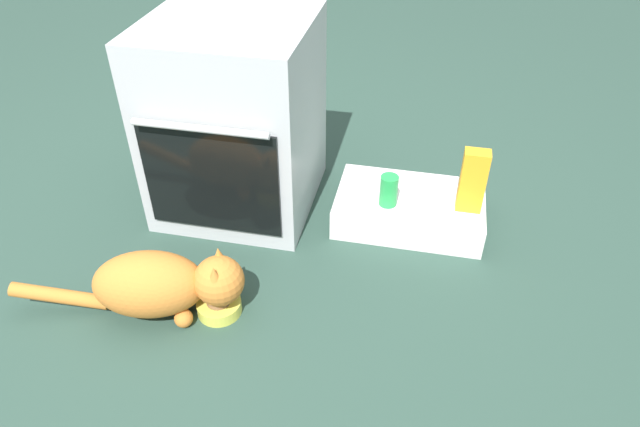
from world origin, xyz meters
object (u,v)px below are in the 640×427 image
at_px(cat, 162,284).
at_px(oven, 236,119).
at_px(pantry_cabinet, 409,209).
at_px(soda_can, 389,191).
at_px(food_bowl, 219,305).
at_px(juice_carton, 473,181).

bearing_deg(cat, oven, 74.34).
height_order(pantry_cabinet, soda_can, soda_can).
xyz_separation_m(oven, food_bowl, (0.12, -0.61, -0.34)).
relative_size(cat, soda_can, 6.13).
bearing_deg(oven, cat, -94.04).
height_order(oven, soda_can, oven).
relative_size(food_bowl, cat, 0.19).
distance_m(oven, juice_carton, 0.90).
xyz_separation_m(pantry_cabinet, soda_can, (-0.08, -0.07, 0.12)).
height_order(oven, pantry_cabinet, oven).
relative_size(cat, juice_carton, 3.07).
bearing_deg(cat, pantry_cabinet, 29.76).
distance_m(pantry_cabinet, soda_can, 0.16).
height_order(food_bowl, cat, cat).
bearing_deg(pantry_cabinet, oven, 178.96).
relative_size(pantry_cabinet, soda_can, 4.62).
height_order(food_bowl, juice_carton, juice_carton).
bearing_deg(oven, juice_carton, -2.79).
height_order(juice_carton, soda_can, juice_carton).
bearing_deg(cat, food_bowl, 0.00).
distance_m(oven, food_bowl, 0.71).
bearing_deg(food_bowl, juice_carton, 36.65).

